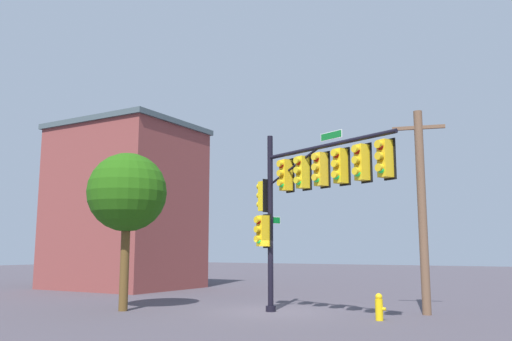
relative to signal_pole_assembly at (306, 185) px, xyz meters
The scene contains 6 objects.
ground_plane 4.74m from the signal_pole_assembly, 156.37° to the left, with size 120.00×120.00×0.00m, color #48424B.
signal_pole_assembly is the anchor object (origin of this frame).
utility_pole 4.18m from the signal_pole_assembly, 38.75° to the left, with size 1.77×0.58×7.06m.
fire_hydrant 4.54m from the signal_pole_assembly, ahead, with size 0.33×0.24×0.83m.
tree_near 6.69m from the signal_pole_assembly, 165.10° to the right, with size 2.91×2.91×5.74m.
brick_building 16.10m from the signal_pole_assembly, 155.57° to the left, with size 7.80×6.55×9.40m.
Camera 1 is at (9.24, -16.90, 2.17)m, focal length 37.08 mm.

